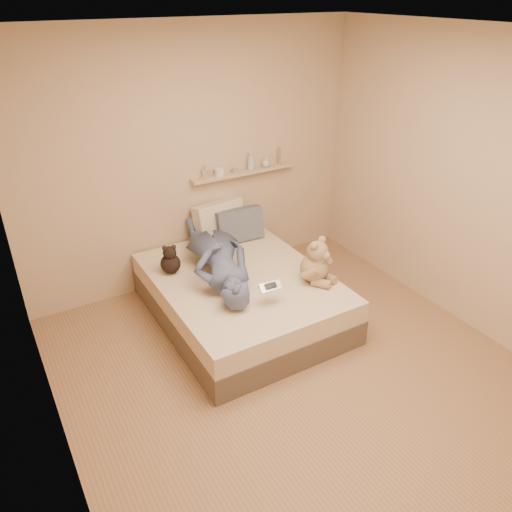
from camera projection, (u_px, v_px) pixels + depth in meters
room at (302, 232)px, 3.54m from camera, size 3.80×3.80×3.80m
bed at (241, 297)px, 4.76m from camera, size 1.50×1.90×0.45m
game_console at (270, 287)px, 4.17m from camera, size 0.20×0.10×0.07m
teddy_bear at (316, 264)px, 4.50m from camera, size 0.34×0.36×0.43m
dark_plush at (170, 261)px, 4.66m from camera, size 0.19×0.19×0.29m
pillow_cream at (219, 221)px, 5.27m from camera, size 0.58×0.31×0.42m
pillow_grey at (239, 225)px, 5.26m from camera, size 0.51×0.24×0.36m
person at (217, 256)px, 4.63m from camera, size 0.87×1.55×0.35m
wall_shelf at (244, 172)px, 5.27m from camera, size 1.20×0.12×0.03m
shelf_bottles at (242, 165)px, 5.23m from camera, size 0.93×0.11×0.19m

